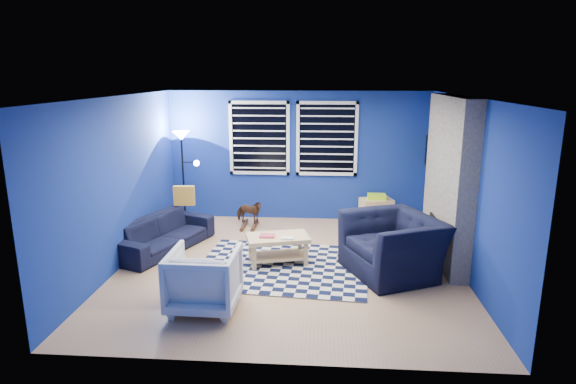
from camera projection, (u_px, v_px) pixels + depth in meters
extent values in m
plane|color=tan|center=(289.00, 266.00, 7.21)|extent=(5.00, 5.00, 0.00)
plane|color=white|center=(289.00, 97.00, 6.61)|extent=(5.00, 5.00, 0.00)
plane|color=navy|center=(298.00, 156.00, 9.33)|extent=(5.00, 0.00, 5.00)
plane|color=navy|center=(120.00, 182.00, 7.08)|extent=(0.00, 5.00, 5.00)
plane|color=navy|center=(467.00, 188.00, 6.73)|extent=(0.00, 5.00, 5.00)
cube|color=gray|center=(448.00, 180.00, 7.22)|extent=(0.26, 2.00, 2.50)
cube|color=black|center=(435.00, 237.00, 7.45)|extent=(0.04, 0.70, 0.60)
cube|color=gray|center=(425.00, 255.00, 7.53)|extent=(0.50, 1.20, 0.08)
cube|color=black|center=(259.00, 138.00, 9.28)|extent=(1.05, 0.02, 1.30)
cube|color=white|center=(259.00, 102.00, 9.11)|extent=(1.17, 0.05, 0.06)
cube|color=white|center=(260.00, 173.00, 9.43)|extent=(1.17, 0.05, 0.06)
cube|color=black|center=(327.00, 139.00, 9.19)|extent=(1.05, 0.02, 1.30)
cube|color=white|center=(328.00, 103.00, 9.01)|extent=(1.17, 0.05, 0.06)
cube|color=white|center=(326.00, 174.00, 9.34)|extent=(1.17, 0.05, 0.06)
cube|color=black|center=(433.00, 154.00, 8.63)|extent=(0.06, 1.00, 0.58)
cube|color=black|center=(431.00, 154.00, 8.64)|extent=(0.01, 0.92, 0.50)
cube|color=black|center=(283.00, 266.00, 7.19)|extent=(2.66, 2.21, 0.02)
imported|color=black|center=(163.00, 233.00, 7.84)|extent=(2.02, 1.37, 0.55)
imported|color=black|center=(393.00, 246.00, 6.86)|extent=(1.65, 1.57, 0.84)
imported|color=gray|center=(204.00, 279.00, 5.84)|extent=(0.83, 0.85, 0.76)
imported|color=#462216|center=(249.00, 212.00, 9.00)|extent=(0.35, 0.57, 0.45)
cube|color=tan|center=(278.00, 238.00, 7.23)|extent=(1.02, 0.75, 0.06)
cube|color=tan|center=(278.00, 256.00, 7.30)|extent=(0.92, 0.65, 0.03)
cube|color=#CA3955|center=(267.00, 236.00, 7.18)|extent=(0.25, 0.21, 0.03)
cube|color=silver|center=(287.00, 238.00, 7.09)|extent=(0.21, 0.17, 0.03)
cube|color=tan|center=(250.00, 255.00, 7.11)|extent=(0.07, 0.07, 0.37)
cube|color=tan|center=(303.00, 257.00, 7.06)|extent=(0.07, 0.07, 0.37)
cube|color=tan|center=(254.00, 246.00, 7.51)|extent=(0.07, 0.07, 0.37)
cube|color=tan|center=(304.00, 247.00, 7.45)|extent=(0.07, 0.07, 0.37)
cube|color=tan|center=(376.00, 211.00, 9.22)|extent=(0.67, 0.53, 0.49)
cube|color=black|center=(376.00, 211.00, 9.22)|extent=(0.58, 0.47, 0.39)
cube|color=#B0ED1B|center=(377.00, 197.00, 9.15)|extent=(0.39, 0.34, 0.09)
cylinder|color=black|center=(186.00, 222.00, 9.30)|extent=(0.22, 0.22, 0.03)
cylinder|color=black|center=(184.00, 181.00, 9.11)|extent=(0.03, 0.03, 1.65)
cone|color=white|center=(181.00, 136.00, 8.90)|extent=(0.30, 0.30, 0.17)
sphere|color=white|center=(196.00, 163.00, 8.96)|extent=(0.11, 0.11, 0.11)
cube|color=gold|center=(184.00, 196.00, 8.47)|extent=(0.37, 0.14, 0.34)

